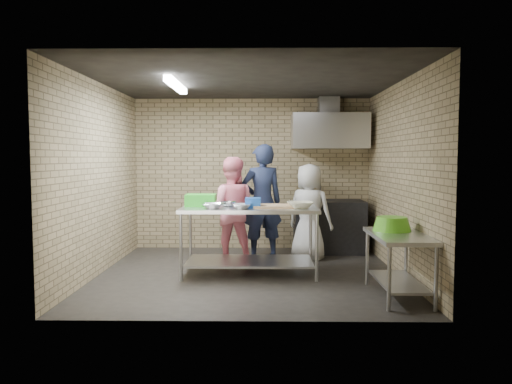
# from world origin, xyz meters

# --- Properties ---
(floor) EXTENTS (4.20, 4.20, 0.00)m
(floor) POSITION_xyz_m (0.00, 0.00, 0.00)
(floor) COLOR black
(floor) RESTS_ON ground
(ceiling) EXTENTS (4.20, 4.20, 0.00)m
(ceiling) POSITION_xyz_m (0.00, 0.00, 2.70)
(ceiling) COLOR black
(ceiling) RESTS_ON ground
(back_wall) EXTENTS (4.20, 0.06, 2.70)m
(back_wall) POSITION_xyz_m (0.00, 2.00, 1.35)
(back_wall) COLOR #98845F
(back_wall) RESTS_ON ground
(front_wall) EXTENTS (4.20, 0.06, 2.70)m
(front_wall) POSITION_xyz_m (0.00, -2.00, 1.35)
(front_wall) COLOR #98845F
(front_wall) RESTS_ON ground
(left_wall) EXTENTS (0.06, 4.00, 2.70)m
(left_wall) POSITION_xyz_m (-2.10, 0.00, 1.35)
(left_wall) COLOR #98845F
(left_wall) RESTS_ON ground
(right_wall) EXTENTS (0.06, 4.00, 2.70)m
(right_wall) POSITION_xyz_m (2.10, 0.00, 1.35)
(right_wall) COLOR #98845F
(right_wall) RESTS_ON ground
(prep_table) EXTENTS (1.90, 0.95, 0.95)m
(prep_table) POSITION_xyz_m (0.01, 0.02, 0.48)
(prep_table) COLOR silver
(prep_table) RESTS_ON floor
(side_counter) EXTENTS (0.60, 1.20, 0.75)m
(side_counter) POSITION_xyz_m (1.80, -1.10, 0.38)
(side_counter) COLOR silver
(side_counter) RESTS_ON floor
(stove) EXTENTS (1.20, 0.70, 0.90)m
(stove) POSITION_xyz_m (1.35, 1.65, 0.45)
(stove) COLOR black
(stove) RESTS_ON floor
(range_hood) EXTENTS (1.30, 0.60, 0.60)m
(range_hood) POSITION_xyz_m (1.35, 1.70, 2.10)
(range_hood) COLOR silver
(range_hood) RESTS_ON back_wall
(hood_duct) EXTENTS (0.35, 0.30, 0.30)m
(hood_duct) POSITION_xyz_m (1.35, 1.85, 2.55)
(hood_duct) COLOR #A5A8AD
(hood_duct) RESTS_ON back_wall
(wall_shelf) EXTENTS (0.80, 0.20, 0.04)m
(wall_shelf) POSITION_xyz_m (1.65, 1.89, 1.92)
(wall_shelf) COLOR #3F2B19
(wall_shelf) RESTS_ON back_wall
(fluorescent_fixture) EXTENTS (0.10, 1.25, 0.08)m
(fluorescent_fixture) POSITION_xyz_m (-1.00, 0.00, 2.64)
(fluorescent_fixture) COLOR white
(fluorescent_fixture) RESTS_ON ceiling
(green_crate) EXTENTS (0.42, 0.32, 0.17)m
(green_crate) POSITION_xyz_m (-0.69, 0.14, 1.04)
(green_crate) COLOR green
(green_crate) RESTS_ON prep_table
(blue_tub) EXTENTS (0.21, 0.21, 0.14)m
(blue_tub) POSITION_xyz_m (0.06, -0.08, 1.02)
(blue_tub) COLOR blue
(blue_tub) RESTS_ON prep_table
(cutting_board) EXTENTS (0.58, 0.44, 0.03)m
(cutting_board) POSITION_xyz_m (0.36, -0.00, 0.97)
(cutting_board) COLOR tan
(cutting_board) RESTS_ON prep_table
(mixing_bowl_a) EXTENTS (0.32, 0.32, 0.07)m
(mixing_bowl_a) POSITION_xyz_m (-0.49, -0.18, 0.99)
(mixing_bowl_a) COLOR silver
(mixing_bowl_a) RESTS_ON prep_table
(mixing_bowl_b) EXTENTS (0.24, 0.24, 0.07)m
(mixing_bowl_b) POSITION_xyz_m (-0.29, 0.07, 0.99)
(mixing_bowl_b) COLOR silver
(mixing_bowl_b) RESTS_ON prep_table
(mixing_bowl_c) EXTENTS (0.29, 0.29, 0.07)m
(mixing_bowl_c) POSITION_xyz_m (-0.09, -0.20, 0.98)
(mixing_bowl_c) COLOR silver
(mixing_bowl_c) RESTS_ON prep_table
(ceramic_bowl) EXTENTS (0.39, 0.39, 0.09)m
(ceramic_bowl) POSITION_xyz_m (0.71, -0.13, 1.00)
(ceramic_bowl) COLOR beige
(ceramic_bowl) RESTS_ON prep_table
(green_basin) EXTENTS (0.46, 0.46, 0.17)m
(green_basin) POSITION_xyz_m (1.78, -0.85, 0.83)
(green_basin) COLOR #59C626
(green_basin) RESTS_ON side_counter
(bottle_red) EXTENTS (0.07, 0.07, 0.18)m
(bottle_red) POSITION_xyz_m (1.40, 1.89, 2.03)
(bottle_red) COLOR #B22619
(bottle_red) RESTS_ON wall_shelf
(bottle_green) EXTENTS (0.06, 0.06, 0.15)m
(bottle_green) POSITION_xyz_m (1.80, 1.89, 2.02)
(bottle_green) COLOR green
(bottle_green) RESTS_ON wall_shelf
(man_navy) EXTENTS (0.78, 0.62, 1.86)m
(man_navy) POSITION_xyz_m (0.18, 1.09, 0.93)
(man_navy) COLOR #151D34
(man_navy) RESTS_ON floor
(woman_pink) EXTENTS (0.82, 0.65, 1.66)m
(woman_pink) POSITION_xyz_m (-0.30, 0.81, 0.83)
(woman_pink) COLOR pink
(woman_pink) RESTS_ON floor
(woman_white) EXTENTS (0.90, 0.80, 1.55)m
(woman_white) POSITION_xyz_m (0.95, 1.07, 0.77)
(woman_white) COLOR silver
(woman_white) RESTS_ON floor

